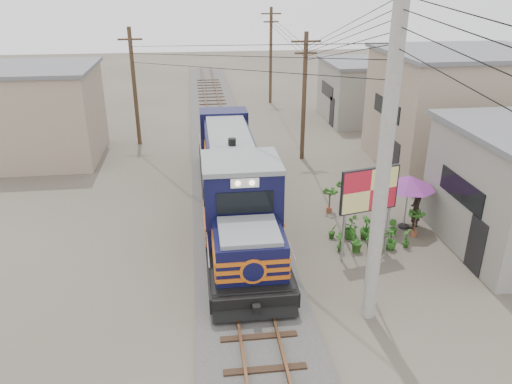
{
  "coord_description": "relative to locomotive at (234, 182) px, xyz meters",
  "views": [
    {
      "loc": [
        -1.5,
        -12.6,
        9.58
      ],
      "look_at": [
        0.63,
        4.39,
        2.2
      ],
      "focal_mm": 35.0,
      "sensor_mm": 36.0,
      "label": 1
    }
  ],
  "objects": [
    {
      "name": "ground",
      "position": [
        0.0,
        -6.85,
        -1.63
      ],
      "size": [
        120.0,
        120.0,
        0.0
      ],
      "primitive_type": "plane",
      "color": "#473F35",
      "rests_on": "ground"
    },
    {
      "name": "ballast",
      "position": [
        0.0,
        3.15,
        -1.55
      ],
      "size": [
        3.6,
        70.0,
        0.16
      ],
      "primitive_type": "cube",
      "color": "#595651",
      "rests_on": "ground"
    },
    {
      "name": "track",
      "position": [
        0.0,
        3.15,
        -1.37
      ],
      "size": [
        1.15,
        70.0,
        0.12
      ],
      "color": "#51331E",
      "rests_on": "ground"
    },
    {
      "name": "locomotive",
      "position": [
        0.0,
        0.0,
        0.0
      ],
      "size": [
        2.73,
        14.87,
        3.68
      ],
      "color": "black",
      "rests_on": "ground"
    },
    {
      "name": "utility_pole_main",
      "position": [
        3.5,
        -7.35,
        3.37
      ],
      "size": [
        0.4,
        0.4,
        10.0
      ],
      "color": "#9E9B93",
      "rests_on": "ground"
    },
    {
      "name": "wooden_pole_mid",
      "position": [
        4.5,
        7.15,
        2.05
      ],
      "size": [
        1.6,
        0.24,
        7.0
      ],
      "color": "#4C3826",
      "rests_on": "ground"
    },
    {
      "name": "wooden_pole_far",
      "position": [
        4.8,
        21.15,
        2.3
      ],
      "size": [
        1.6,
        0.24,
        7.5
      ],
      "color": "#4C3826",
      "rests_on": "ground"
    },
    {
      "name": "wooden_pole_left",
      "position": [
        -5.0,
        11.15,
        2.05
      ],
      "size": [
        1.6,
        0.24,
        7.0
      ],
      "color": "#4C3826",
      "rests_on": "ground"
    },
    {
      "name": "power_lines",
      "position": [
        -0.14,
        1.64,
        5.93
      ],
      "size": [
        9.65,
        19.0,
        3.3
      ],
      "color": "black",
      "rests_on": "ground"
    },
    {
      "name": "shophouse_mid",
      "position": [
        12.5,
        5.15,
        1.48
      ],
      "size": [
        8.4,
        7.35,
        6.2
      ],
      "color": "gray",
      "rests_on": "ground"
    },
    {
      "name": "shophouse_back",
      "position": [
        11.0,
        15.15,
        0.48
      ],
      "size": [
        6.3,
        6.3,
        4.2
      ],
      "color": "gray",
      "rests_on": "ground"
    },
    {
      "name": "shophouse_left",
      "position": [
        -10.0,
        9.15,
        0.98
      ],
      "size": [
        6.3,
        6.3,
        5.2
      ],
      "color": "gray",
      "rests_on": "ground"
    },
    {
      "name": "billboard",
      "position": [
        4.5,
        -3.9,
        0.96
      ],
      "size": [
        2.24,
        0.64,
        3.51
      ],
      "rotation": [
        0.0,
        0.0,
        0.23
      ],
      "color": "#99999E",
      "rests_on": "ground"
    },
    {
      "name": "market_umbrella",
      "position": [
        6.91,
        -1.86,
        0.41
      ],
      "size": [
        2.48,
        2.48,
        2.33
      ],
      "rotation": [
        0.0,
        0.0,
        0.2
      ],
      "color": "black",
      "rests_on": "ground"
    },
    {
      "name": "vendor",
      "position": [
        7.31,
        -1.94,
        -0.76
      ],
      "size": [
        0.76,
        0.73,
        1.75
      ],
      "primitive_type": "imported",
      "rotation": [
        0.0,
        0.0,
        3.83
      ],
      "color": "black",
      "rests_on": "ground"
    },
    {
      "name": "plant_nursery",
      "position": [
        4.91,
        -3.11,
        -1.17
      ],
      "size": [
        3.07,
        2.06,
        1.05
      ],
      "color": "#245518",
      "rests_on": "ground"
    }
  ]
}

